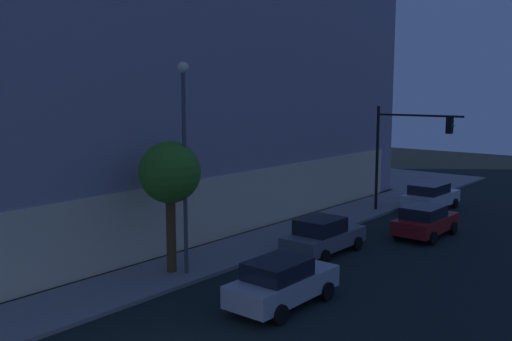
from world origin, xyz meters
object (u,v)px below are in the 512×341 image
object	(u,v)px
car_silver	(282,282)
car_grey	(323,236)
traffic_light_far_corner	(403,142)
street_lamp_sidewalk	(184,143)
sidewalk_tree	(170,174)
modern_building	(107,66)
car_red	(425,221)
car_white	(431,196)

from	to	relation	value
car_silver	car_grey	xyz separation A→B (m)	(6.28, 2.41, -0.02)
traffic_light_far_corner	street_lamp_sidewalk	bearing A→B (deg)	174.19
sidewalk_tree	car_silver	size ratio (longest dim) A/B	1.19
traffic_light_far_corner	sidewalk_tree	xyz separation A→B (m)	(-16.06, 2.20, -0.29)
modern_building	sidewalk_tree	size ratio (longest dim) A/B	6.49
street_lamp_sidewalk	car_red	size ratio (longest dim) A/B	1.96
car_silver	sidewalk_tree	bearing A→B (deg)	91.94
car_white	car_red	bearing A→B (deg)	-159.49
sidewalk_tree	car_white	world-z (taller)	sidewalk_tree
car_white	car_grey	bearing A→B (deg)	-179.50
traffic_light_far_corner	car_grey	bearing A→B (deg)	-175.39
modern_building	car_grey	world-z (taller)	modern_building
traffic_light_far_corner	sidewalk_tree	size ratio (longest dim) A/B	1.20
car_white	traffic_light_far_corner	bearing A→B (deg)	166.50
modern_building	car_white	bearing A→B (deg)	-51.00
street_lamp_sidewalk	car_grey	distance (m)	8.03
car_red	street_lamp_sidewalk	bearing A→B (deg)	158.49
street_lamp_sidewalk	car_red	distance (m)	13.67
street_lamp_sidewalk	traffic_light_far_corner	bearing A→B (deg)	-5.81
traffic_light_far_corner	car_red	bearing A→B (deg)	-140.55
car_silver	car_red	xyz separation A→B (m)	(12.07, 0.06, -0.02)
sidewalk_tree	car_grey	bearing A→B (deg)	-24.71
modern_building	street_lamp_sidewalk	size ratio (longest dim) A/B	4.12
car_red	traffic_light_far_corner	bearing A→B (deg)	39.45
street_lamp_sidewalk	car_silver	size ratio (longest dim) A/B	1.88
car_grey	car_white	size ratio (longest dim) A/B	0.99
car_silver	car_grey	bearing A→B (deg)	21.01
traffic_light_far_corner	car_grey	distance (m)	10.26
sidewalk_tree	car_red	xyz separation A→B (m)	(12.26, -5.33, -3.26)
street_lamp_sidewalk	car_grey	world-z (taller)	street_lamp_sidewalk
car_white	car_silver	bearing A→B (deg)	-172.30
car_red	modern_building	bearing A→B (deg)	108.37
sidewalk_tree	traffic_light_far_corner	bearing A→B (deg)	-7.80
traffic_light_far_corner	car_grey	size ratio (longest dim) A/B	1.40
modern_building	car_white	distance (m)	21.45
modern_building	traffic_light_far_corner	distance (m)	18.28
modern_building	car_red	world-z (taller)	modern_building
car_silver	modern_building	bearing A→B (deg)	71.21
traffic_light_far_corner	street_lamp_sidewalk	size ratio (longest dim) A/B	0.76
traffic_light_far_corner	sidewalk_tree	bearing A→B (deg)	172.20
car_grey	car_red	distance (m)	6.25
traffic_light_far_corner	car_red	xyz separation A→B (m)	(-3.80, -3.13, -3.55)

